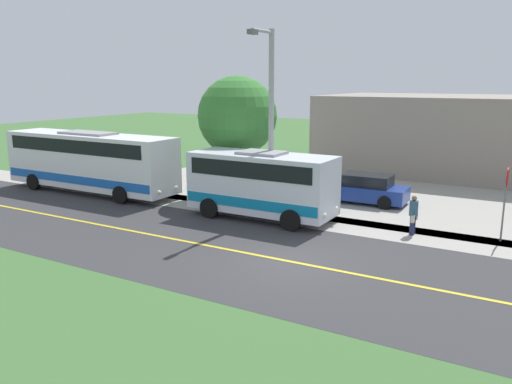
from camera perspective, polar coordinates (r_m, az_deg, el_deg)
The scene contains 13 objects.
ground_plane at distance 17.75m, azimuth 3.80°, elevation -7.69°, with size 120.00×120.00×0.00m, color #3D6633.
road_surface at distance 17.75m, azimuth 3.80°, elevation -7.68°, with size 8.00×100.00×0.01m, color #333335.
sidewalk at distance 22.31m, azimuth 9.76°, elevation -3.63°, with size 2.40×100.00×0.01m, color #9E9991.
parking_lot_surface at distance 28.37m, azimuth 20.60°, elevation -0.82°, with size 14.00×36.00×0.01m, color #9E9991.
road_centre_line at distance 17.75m, azimuth 3.80°, elevation -7.66°, with size 0.16×100.00×0.00m, color gold.
shuttle_bus_front at distance 22.76m, azimuth 0.64°, elevation 1.13°, with size 2.57×6.65×3.00m.
transit_bus_rear at distance 29.47m, azimuth -17.89°, elevation 3.43°, with size 2.59×10.83×3.32m.
pedestrian_with_bags at distance 21.40m, azimuth 17.00°, elevation -2.32°, with size 0.72×0.34×1.60m.
stop_sign at distance 21.52m, azimuth 25.89°, elevation 0.08°, with size 0.76×0.07×2.88m.
street_light_pole at distance 22.67m, azimuth 1.54°, elevation 8.33°, with size 1.97×0.24×8.16m.
parked_car_near at distance 26.45m, azimuth 11.78°, elevation 0.32°, with size 2.13×4.46×1.45m.
tree_curbside at distance 26.51m, azimuth -2.08°, elevation 8.35°, with size 4.05×4.05×6.28m.
commercial_building at distance 36.99m, azimuth 21.23°, elevation 5.97°, with size 10.00×16.82×5.03m, color gray.
Camera 1 is at (14.98, 7.34, 6.06)m, focal length 36.21 mm.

